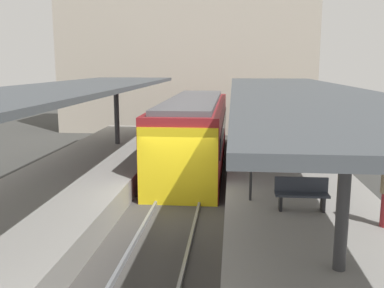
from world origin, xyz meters
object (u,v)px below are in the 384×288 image
Objects in this scene: commuter_train at (194,132)px; platform_sign at (252,144)px; platform_bench at (302,193)px; passenger_mid_platform at (282,138)px.

commuter_train is 8.16m from platform_sign.
platform_sign is (2.30, -7.78, 0.90)m from commuter_train.
platform_bench is 1.88m from platform_sign.
platform_bench is (3.61, -8.48, -0.26)m from commuter_train.
platform_bench is at bearing -91.51° from passenger_mid_platform.
platform_sign reaches higher than platform_bench.
platform_bench is at bearing -28.07° from platform_sign.
platform_sign is at bearing -104.68° from passenger_mid_platform.
platform_bench is 0.63× the size of platform_sign.
platform_sign is (-1.31, 0.70, 1.16)m from platform_bench.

